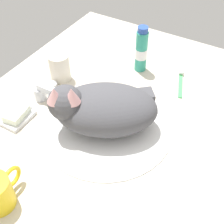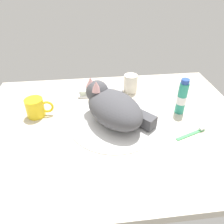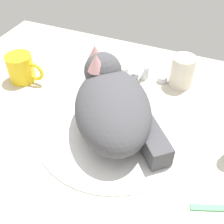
{
  "view_description": "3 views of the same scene",
  "coord_description": "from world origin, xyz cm",
  "views": [
    {
      "loc": [
        -50.12,
        -31.02,
        63.28
      ],
      "look_at": [
        0.81,
        -1.31,
        5.68
      ],
      "focal_mm": 49.97,
      "sensor_mm": 36.0,
      "label": 1
    },
    {
      "loc": [
        -9.14,
        -70.1,
        54.89
      ],
      "look_at": [
        -1.04,
        -0.92,
        5.86
      ],
      "focal_mm": 35.32,
      "sensor_mm": 36.0,
      "label": 2
    },
    {
      "loc": [
        18.14,
        -43.66,
        49.73
      ],
      "look_at": [
        -0.31,
        0.36,
        5.25
      ],
      "focal_mm": 45.34,
      "sensor_mm": 36.0,
      "label": 3
    }
  ],
  "objects": [
    {
      "name": "ground_plane",
      "position": [
        0.0,
        0.0,
        -1.5
      ],
      "size": [
        110.0,
        82.5,
        3.0
      ],
      "primitive_type": "cube",
      "color": "beige"
    },
    {
      "name": "sink_basin",
      "position": [
        0.0,
        0.0,
        0.36
      ],
      "size": [
        36.59,
        36.59,
        0.72
      ],
      "primitive_type": "cylinder",
      "color": "white",
      "rests_on": "ground_plane"
    },
    {
      "name": "faucet",
      "position": [
        0.0,
        22.11,
        2.6
      ],
      "size": [
        14.75,
        9.64,
        6.07
      ],
      "color": "silver",
      "rests_on": "ground_plane"
    },
    {
      "name": "cat",
      "position": [
        -0.51,
        1.24,
        7.11
      ],
      "size": [
        30.04,
        32.0,
        15.37
      ],
      "color": "#4C4C51",
      "rests_on": "sink_basin"
    },
    {
      "name": "coffee_mug",
      "position": [
        -31.7,
        8.52,
        4.0
      ],
      "size": [
        11.33,
        7.39,
        8.0
      ],
      "color": "yellow",
      "rests_on": "ground_plane"
    },
    {
      "name": "rinse_cup",
      "position": [
        11.0,
        23.89,
        4.48
      ],
      "size": [
        6.51,
        6.51,
        8.95
      ],
      "color": "silver",
      "rests_on": "ground_plane"
    },
    {
      "name": "soap_dish",
      "position": [
        -10.23,
        23.16,
        0.6
      ],
      "size": [
        9.0,
        6.4,
        1.2
      ],
      "primitive_type": "cube",
      "color": "white",
      "rests_on": "ground_plane"
    },
    {
      "name": "soap_bar",
      "position": [
        -10.23,
        23.16,
        2.3
      ],
      "size": [
        7.61,
        5.67,
        2.2
      ],
      "primitive_type": "cube",
      "rotation": [
        0.0,
        0.0,
        0.13
      ],
      "color": "silver",
      "rests_on": "soap_dish"
    },
    {
      "name": "toothpaste_bottle",
      "position": [
        28.74,
        4.03,
        7.35
      ],
      "size": [
        3.97,
        3.97,
        15.68
      ],
      "color": "teal",
      "rests_on": "ground_plane"
    },
    {
      "name": "toothbrush",
      "position": [
        28.54,
        -10.63,
        0.53
      ],
      "size": [
        12.89,
        5.86,
        1.6
      ],
      "color": "#4CB266",
      "rests_on": "ground_plane"
    }
  ]
}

